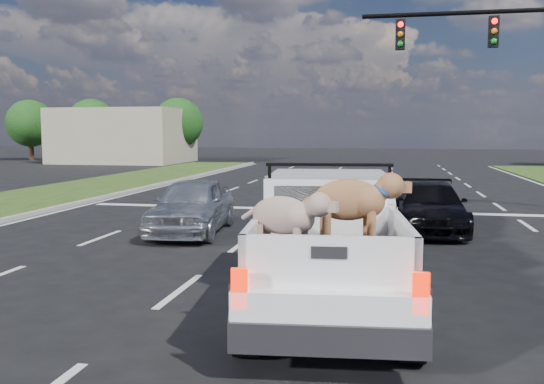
{
  "coord_description": "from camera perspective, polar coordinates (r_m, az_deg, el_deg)",
  "views": [
    {
      "loc": [
        1.49,
        -8.55,
        2.55
      ],
      "look_at": [
        -0.64,
        2.0,
        1.42
      ],
      "focal_mm": 38.0,
      "sensor_mm": 36.0,
      "label": 1
    }
  ],
  "objects": [
    {
      "name": "road_markings",
      "position": [
        15.4,
        5.69,
        -3.53
      ],
      "size": [
        17.75,
        60.0,
        0.01
      ],
      "color": "silver",
      "rests_on": "ground"
    },
    {
      "name": "building_left",
      "position": [
        49.46,
        -14.43,
        5.41
      ],
      "size": [
        10.0,
        8.0,
        4.4
      ],
      "primitive_type": "cube",
      "color": "tan",
      "rests_on": "ground"
    },
    {
      "name": "tree_far_c",
      "position": [
        49.73,
        -9.27,
        6.77
      ],
      "size": [
        4.2,
        4.2,
        5.4
      ],
      "color": "#332114",
      "rests_on": "ground"
    },
    {
      "name": "tree_far_a",
      "position": [
        56.21,
        -22.84,
        6.29
      ],
      "size": [
        4.2,
        4.2,
        5.4
      ],
      "color": "#332114",
      "rests_on": "ground"
    },
    {
      "name": "black_coupe",
      "position": [
        15.45,
        15.41,
        -1.4
      ],
      "size": [
        1.75,
        4.24,
        1.23
      ],
      "primitive_type": "imported",
      "rotation": [
        0.0,
        0.0,
        0.01
      ],
      "color": "black",
      "rests_on": "ground"
    },
    {
      "name": "pickup_truck",
      "position": [
        8.62,
        5.58,
        -4.48
      ],
      "size": [
        2.56,
        5.74,
        2.09
      ],
      "rotation": [
        0.0,
        0.0,
        0.1
      ],
      "color": "black",
      "rests_on": "ground"
    },
    {
      "name": "silver_sedan",
      "position": [
        14.65,
        -7.91,
        -1.3
      ],
      "size": [
        2.02,
        4.25,
        1.4
      ],
      "primitive_type": "imported",
      "rotation": [
        0.0,
        0.0,
        0.09
      ],
      "color": "silver",
      "rests_on": "ground"
    },
    {
      "name": "tree_far_b",
      "position": [
        53.08,
        -17.44,
        6.52
      ],
      "size": [
        4.2,
        4.2,
        5.4
      ],
      "color": "#332114",
      "rests_on": "ground"
    },
    {
      "name": "ground",
      "position": [
        9.05,
        1.48,
        -10.35
      ],
      "size": [
        160.0,
        160.0,
        0.0
      ],
      "primitive_type": "plane",
      "color": "black",
      "rests_on": "ground"
    },
    {
      "name": "curb_left",
      "position": [
        18.14,
        -24.31,
        -2.39
      ],
      "size": [
        0.15,
        60.0,
        0.14
      ],
      "primitive_type": "cube",
      "color": "#A7A099",
      "rests_on": "ground"
    }
  ]
}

